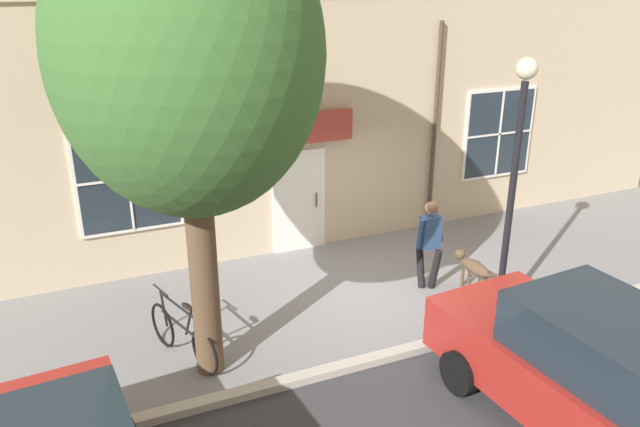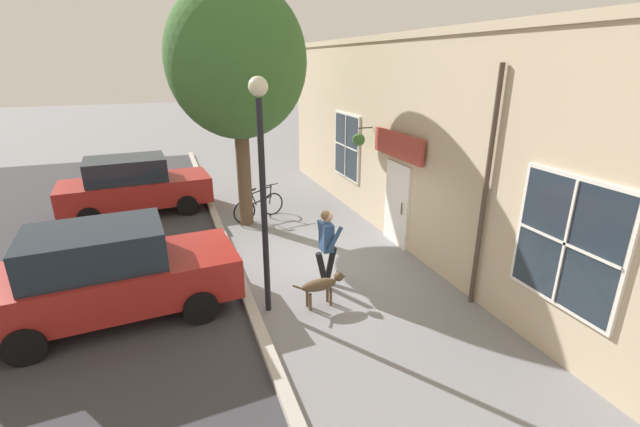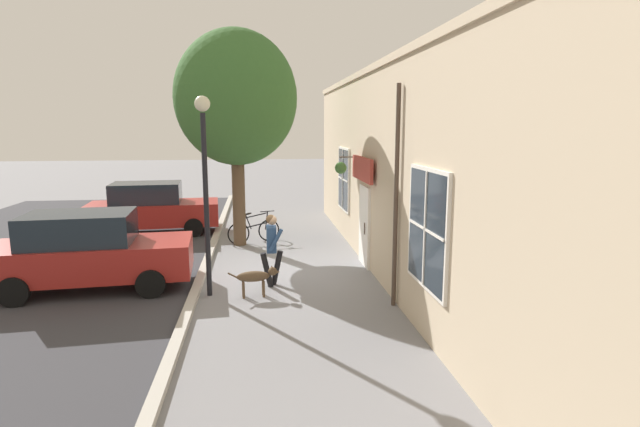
# 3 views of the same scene
# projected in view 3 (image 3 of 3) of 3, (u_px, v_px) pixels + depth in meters

# --- Properties ---
(ground_plane) EXTENTS (90.00, 90.00, 0.00)m
(ground_plane) POSITION_uv_depth(u_px,v_px,m) (284.00, 274.00, 12.37)
(ground_plane) COLOR gray
(curb_and_road) EXTENTS (10.10, 28.00, 0.12)m
(curb_and_road) POSITION_uv_depth(u_px,v_px,m) (34.00, 283.00, 11.66)
(curb_and_road) COLOR #B2ADA3
(curb_and_road) RESTS_ON ground_plane
(storefront_facade) EXTENTS (0.95, 18.00, 5.09)m
(storefront_facade) POSITION_uv_depth(u_px,v_px,m) (378.00, 171.00, 12.23)
(storefront_facade) COLOR #C6B293
(storefront_facade) RESTS_ON ground_plane
(pedestrian_walking) EXTENTS (0.53, 0.55, 1.67)m
(pedestrian_walking) POSITION_uv_depth(u_px,v_px,m) (272.00, 243.00, 11.33)
(pedestrian_walking) COLOR black
(pedestrian_walking) RESTS_ON ground_plane
(dog_on_leash) EXTENTS (1.12, 0.30, 0.66)m
(dog_on_leash) POSITION_uv_depth(u_px,v_px,m) (256.00, 277.00, 10.69)
(dog_on_leash) COLOR brown
(dog_on_leash) RESTS_ON ground_plane
(street_tree_by_curb) EXTENTS (3.63, 3.26, 6.46)m
(street_tree_by_curb) POSITION_uv_depth(u_px,v_px,m) (236.00, 101.00, 14.76)
(street_tree_by_curb) COLOR brown
(street_tree_by_curb) RESTS_ON ground_plane
(leaning_bicycle) EXTENTS (1.64, 0.66, 1.00)m
(leaning_bicycle) POSITION_uv_depth(u_px,v_px,m) (254.00, 230.00, 15.78)
(leaning_bicycle) COLOR black
(leaning_bicycle) RESTS_ON ground_plane
(parked_car_nearest_curb) EXTENTS (4.42, 2.19, 1.75)m
(parked_car_nearest_curb) POSITION_uv_depth(u_px,v_px,m) (152.00, 208.00, 17.03)
(parked_car_nearest_curb) COLOR maroon
(parked_car_nearest_curb) RESTS_ON ground_plane
(parked_car_mid_block) EXTENTS (4.42, 2.19, 1.75)m
(parked_car_mid_block) POSITION_uv_depth(u_px,v_px,m) (89.00, 251.00, 11.11)
(parked_car_mid_block) COLOR maroon
(parked_car_mid_block) RESTS_ON ground_plane
(street_lamp) EXTENTS (0.32, 0.32, 4.24)m
(street_lamp) POSITION_uv_depth(u_px,v_px,m) (205.00, 165.00, 10.36)
(street_lamp) COLOR black
(street_lamp) RESTS_ON ground_plane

